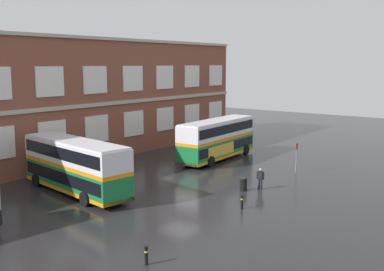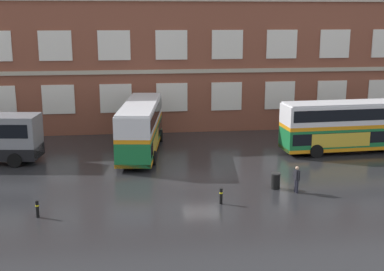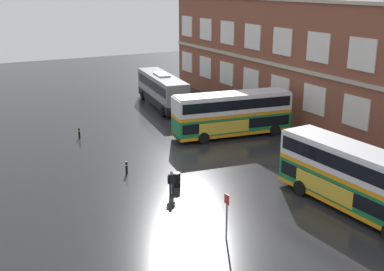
{
  "view_description": "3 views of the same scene",
  "coord_description": "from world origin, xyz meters",
  "px_view_note": "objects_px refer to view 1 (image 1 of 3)",
  "views": [
    {
      "loc": [
        -25.23,
        -20.33,
        9.74
      ],
      "look_at": [
        3.12,
        1.25,
        4.09
      ],
      "focal_mm": 42.69,
      "sensor_mm": 36.0,
      "label": 1
    },
    {
      "loc": [
        -4.69,
        -32.71,
        10.72
      ],
      "look_at": [
        -0.26,
        3.13,
        2.23
      ],
      "focal_mm": 47.71,
      "sensor_mm": 36.0,
      "label": 2
    },
    {
      "loc": [
        32.59,
        -16.42,
        13.56
      ],
      "look_at": [
        0.43,
        0.51,
        2.17
      ],
      "focal_mm": 45.29,
      "sensor_mm": 36.0,
      "label": 3
    }
  ],
  "objects_px": {
    "double_decker_middle": "(217,139)",
    "safety_bollard_west": "(242,202)",
    "waiting_passenger": "(260,178)",
    "safety_bollard_east": "(146,255)",
    "bus_stand_flag": "(296,155)",
    "station_litter_bin": "(243,184)",
    "double_decker_near": "(75,165)"
  },
  "relations": [
    {
      "from": "double_decker_near",
      "to": "double_decker_middle",
      "type": "distance_m",
      "value": 16.74
    },
    {
      "from": "waiting_passenger",
      "to": "bus_stand_flag",
      "type": "relative_size",
      "value": 0.63
    },
    {
      "from": "double_decker_middle",
      "to": "safety_bollard_east",
      "type": "xyz_separation_m",
      "value": [
        -22.63,
        -11.17,
        -1.66
      ]
    },
    {
      "from": "waiting_passenger",
      "to": "safety_bollard_east",
      "type": "height_order",
      "value": "waiting_passenger"
    },
    {
      "from": "bus_stand_flag",
      "to": "double_decker_middle",
      "type": "bearing_deg",
      "value": 86.48
    },
    {
      "from": "double_decker_near",
      "to": "waiting_passenger",
      "type": "bearing_deg",
      "value": -48.79
    },
    {
      "from": "waiting_passenger",
      "to": "safety_bollard_west",
      "type": "relative_size",
      "value": 1.79
    },
    {
      "from": "double_decker_middle",
      "to": "safety_bollard_west",
      "type": "distance_m",
      "value": 16.22
    },
    {
      "from": "waiting_passenger",
      "to": "safety_bollard_east",
      "type": "xyz_separation_m",
      "value": [
        -15.28,
        -2.14,
        -0.44
      ]
    },
    {
      "from": "station_litter_bin",
      "to": "waiting_passenger",
      "type": "bearing_deg",
      "value": -39.42
    },
    {
      "from": "bus_stand_flag",
      "to": "station_litter_bin",
      "type": "height_order",
      "value": "bus_stand_flag"
    },
    {
      "from": "bus_stand_flag",
      "to": "safety_bollard_east",
      "type": "height_order",
      "value": "bus_stand_flag"
    },
    {
      "from": "double_decker_middle",
      "to": "station_litter_bin",
      "type": "xyz_separation_m",
      "value": [
        -8.42,
        -8.15,
        -1.63
      ]
    },
    {
      "from": "bus_stand_flag",
      "to": "station_litter_bin",
      "type": "bearing_deg",
      "value": 174.45
    },
    {
      "from": "bus_stand_flag",
      "to": "station_litter_bin",
      "type": "xyz_separation_m",
      "value": [
        -7.87,
        0.77,
        -1.12
      ]
    },
    {
      "from": "station_litter_bin",
      "to": "safety_bollard_west",
      "type": "height_order",
      "value": "station_litter_bin"
    },
    {
      "from": "safety_bollard_west",
      "to": "safety_bollard_east",
      "type": "distance_m",
      "value": 10.32
    },
    {
      "from": "double_decker_near",
      "to": "station_litter_bin",
      "type": "height_order",
      "value": "double_decker_near"
    },
    {
      "from": "double_decker_middle",
      "to": "bus_stand_flag",
      "type": "distance_m",
      "value": 8.95
    },
    {
      "from": "double_decker_middle",
      "to": "double_decker_near",
      "type": "bearing_deg",
      "value": 174.5
    },
    {
      "from": "safety_bollard_west",
      "to": "double_decker_near",
      "type": "bearing_deg",
      "value": 109.81
    },
    {
      "from": "station_litter_bin",
      "to": "safety_bollard_east",
      "type": "xyz_separation_m",
      "value": [
        -14.21,
        -3.02,
        -0.03
      ]
    },
    {
      "from": "bus_stand_flag",
      "to": "double_decker_near",
      "type": "bearing_deg",
      "value": 146.86
    },
    {
      "from": "waiting_passenger",
      "to": "station_litter_bin",
      "type": "relative_size",
      "value": 1.65
    },
    {
      "from": "double_decker_middle",
      "to": "waiting_passenger",
      "type": "distance_m",
      "value": 11.71
    },
    {
      "from": "double_decker_middle",
      "to": "station_litter_bin",
      "type": "relative_size",
      "value": 10.79
    },
    {
      "from": "bus_stand_flag",
      "to": "safety_bollard_west",
      "type": "height_order",
      "value": "bus_stand_flag"
    },
    {
      "from": "bus_stand_flag",
      "to": "safety_bollard_east",
      "type": "bearing_deg",
      "value": -174.17
    },
    {
      "from": "double_decker_near",
      "to": "bus_stand_flag",
      "type": "xyz_separation_m",
      "value": [
        16.12,
        -10.52,
        -0.51
      ]
    },
    {
      "from": "waiting_passenger",
      "to": "station_litter_bin",
      "type": "xyz_separation_m",
      "value": [
        -1.07,
        0.88,
        -0.41
      ]
    },
    {
      "from": "safety_bollard_east",
      "to": "safety_bollard_west",
      "type": "bearing_deg",
      "value": 4.35
    },
    {
      "from": "double_decker_middle",
      "to": "safety_bollard_west",
      "type": "height_order",
      "value": "double_decker_middle"
    }
  ]
}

